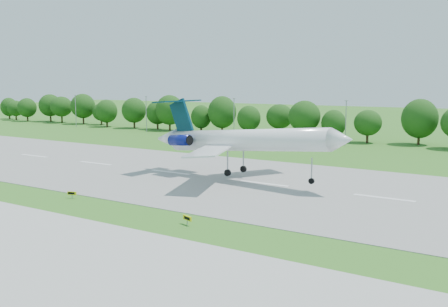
# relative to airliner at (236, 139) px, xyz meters

# --- Properties ---
(ground) EXTENTS (600.00, 600.00, 0.00)m
(ground) POSITION_rel_airliner_xyz_m (-14.41, -25.20, -7.23)
(ground) COLOR #2F681B
(ground) RESTS_ON ground
(runway) EXTENTS (400.00, 45.00, 0.08)m
(runway) POSITION_rel_airliner_xyz_m (-14.41, -0.20, -7.19)
(runway) COLOR gray
(runway) RESTS_ON ground
(tree_line) EXTENTS (288.40, 8.40, 10.40)m
(tree_line) POSITION_rel_airliner_xyz_m (-14.41, 66.80, -1.04)
(tree_line) COLOR #382314
(tree_line) RESTS_ON ground
(light_poles) EXTENTS (175.90, 0.25, 12.19)m
(light_poles) POSITION_rel_airliner_xyz_m (-16.91, 56.80, -0.89)
(light_poles) COLOR gray
(light_poles) RESTS_ON ground
(airliner) EXTENTS (40.63, 29.36, 13.01)m
(airliner) POSITION_rel_airliner_xyz_m (0.00, 0.00, 0.00)
(airliner) COLOR white
(airliner) RESTS_ON ground
(taxi_sign_centre) EXTENTS (1.42, 0.60, 1.01)m
(taxi_sign_centre) POSITION_rel_airliner_xyz_m (-13.72, -24.64, -6.48)
(taxi_sign_centre) COLOR gray
(taxi_sign_centre) RESTS_ON ground
(taxi_sign_right) EXTENTS (1.57, 0.67, 1.12)m
(taxi_sign_right) POSITION_rel_airliner_xyz_m (9.02, -26.82, -6.41)
(taxi_sign_right) COLOR gray
(taxi_sign_right) RESTS_ON ground
(service_vehicle_a) EXTENTS (4.08, 2.17, 1.28)m
(service_vehicle_a) POSITION_rel_airliner_xyz_m (-41.86, 60.00, -6.59)
(service_vehicle_a) COLOR white
(service_vehicle_a) RESTS_ON ground
(service_vehicle_b) EXTENTS (3.33, 1.50, 1.11)m
(service_vehicle_b) POSITION_rel_airliner_xyz_m (-42.31, 52.95, -6.68)
(service_vehicle_b) COLOR white
(service_vehicle_b) RESTS_ON ground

